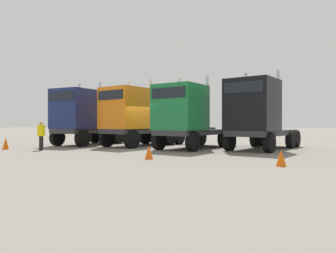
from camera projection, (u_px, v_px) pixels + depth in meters
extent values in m
plane|color=slate|center=(154.00, 149.00, 18.65)|extent=(200.00, 200.00, 0.00)
cube|color=#333338|center=(93.00, 131.00, 22.70)|extent=(2.55, 6.12, 0.30)
cube|color=navy|center=(75.00, 109.00, 21.12)|extent=(2.54, 2.59, 2.60)
cube|color=black|center=(61.00, 96.00, 20.01)|extent=(2.10, 0.16, 0.55)
cylinder|color=silver|center=(100.00, 105.00, 21.89)|extent=(0.19, 0.19, 3.20)
cylinder|color=silver|center=(79.00, 106.00, 22.78)|extent=(0.19, 0.19, 3.20)
cylinder|color=#333338|center=(105.00, 127.00, 23.86)|extent=(1.16, 1.16, 0.12)
cylinder|color=black|center=(82.00, 138.00, 20.15)|extent=(0.41, 1.10, 1.08)
cylinder|color=black|center=(57.00, 138.00, 21.18)|extent=(0.41, 1.10, 1.08)
cylinder|color=black|center=(118.00, 136.00, 23.42)|extent=(0.41, 1.10, 1.08)
cylinder|color=black|center=(95.00, 136.00, 24.45)|extent=(0.41, 1.10, 1.08)
cylinder|color=black|center=(127.00, 136.00, 24.40)|extent=(0.41, 1.10, 1.08)
cylinder|color=black|center=(104.00, 135.00, 25.42)|extent=(0.41, 1.10, 1.08)
cube|color=#333338|center=(144.00, 131.00, 21.38)|extent=(3.46, 6.34, 0.30)
cube|color=orange|center=(125.00, 108.00, 19.94)|extent=(2.87, 2.89, 2.56)
cube|color=black|center=(110.00, 95.00, 18.95)|extent=(2.06, 0.50, 0.55)
cylinder|color=silver|center=(151.00, 104.00, 20.45)|extent=(0.21, 0.21, 3.16)
cylinder|color=silver|center=(129.00, 105.00, 21.59)|extent=(0.21, 0.21, 3.16)
cylinder|color=#333338|center=(156.00, 127.00, 22.43)|extent=(1.31, 1.31, 0.12)
cylinder|color=black|center=(132.00, 139.00, 18.88)|extent=(0.58, 1.15, 1.10)
cylinder|color=black|center=(107.00, 138.00, 20.21)|extent=(0.58, 1.15, 1.10)
cylinder|color=black|center=(170.00, 137.00, 21.84)|extent=(0.58, 1.15, 1.10)
cylinder|color=black|center=(145.00, 136.00, 23.17)|extent=(0.58, 1.15, 1.10)
cylinder|color=black|center=(179.00, 137.00, 22.72)|extent=(0.58, 1.15, 1.10)
cylinder|color=black|center=(155.00, 136.00, 24.04)|extent=(0.58, 1.15, 1.10)
cube|color=#333338|center=(197.00, 132.00, 19.31)|extent=(3.21, 6.44, 0.30)
cube|color=#197238|center=(180.00, 108.00, 17.77)|extent=(2.78, 2.82, 2.51)
cube|color=black|center=(168.00, 93.00, 16.73)|extent=(2.08, 0.39, 0.55)
cylinder|color=silver|center=(207.00, 103.00, 18.37)|extent=(0.21, 0.21, 3.11)
cylinder|color=silver|center=(179.00, 104.00, 19.43)|extent=(0.21, 0.21, 3.11)
cylinder|color=#333338|center=(207.00, 128.00, 20.43)|extent=(1.27, 1.27, 0.12)
cylinder|color=black|center=(193.00, 142.00, 16.73)|extent=(0.53, 1.11, 1.07)
cylinder|color=black|center=(159.00, 140.00, 17.97)|extent=(0.53, 1.11, 1.07)
cylinder|color=black|center=(224.00, 139.00, 19.92)|extent=(0.53, 1.11, 1.07)
cylinder|color=black|center=(193.00, 138.00, 21.16)|extent=(0.53, 1.11, 1.07)
cylinder|color=black|center=(231.00, 138.00, 20.83)|extent=(0.53, 1.11, 1.07)
cylinder|color=black|center=(201.00, 137.00, 22.07)|extent=(0.53, 1.11, 1.07)
cube|color=#333338|center=(264.00, 133.00, 18.58)|extent=(3.42, 6.38, 0.30)
cube|color=black|center=(252.00, 105.00, 17.11)|extent=(2.86, 2.88, 2.75)
cube|color=black|center=(243.00, 87.00, 16.11)|extent=(2.06, 0.48, 0.55)
cylinder|color=silver|center=(278.00, 100.00, 17.64)|extent=(0.21, 0.21, 3.35)
cylinder|color=silver|center=(246.00, 102.00, 18.77)|extent=(0.21, 0.21, 3.35)
cylinder|color=#333338|center=(272.00, 129.00, 19.65)|extent=(1.31, 1.31, 0.12)
cylinder|color=black|center=(269.00, 143.00, 16.05)|extent=(0.56, 1.09, 1.04)
cylinder|color=black|center=(229.00, 141.00, 17.36)|extent=(0.56, 1.09, 1.04)
cylinder|color=black|center=(291.00, 140.00, 19.07)|extent=(0.56, 1.09, 1.04)
cylinder|color=black|center=(255.00, 139.00, 20.38)|extent=(0.56, 1.09, 1.04)
cylinder|color=black|center=(296.00, 139.00, 19.96)|extent=(0.56, 1.09, 1.04)
cylinder|color=black|center=(261.00, 138.00, 21.27)|extent=(0.56, 1.09, 1.04)
cylinder|color=black|center=(41.00, 143.00, 17.46)|extent=(0.22, 0.22, 0.79)
cylinder|color=black|center=(42.00, 143.00, 17.74)|extent=(0.22, 0.22, 0.79)
cylinder|color=yellow|center=(41.00, 130.00, 17.59)|extent=(0.55, 0.55, 0.62)
sphere|color=tan|center=(41.00, 123.00, 17.59)|extent=(0.21, 0.21, 0.21)
cone|color=#F2590C|center=(281.00, 158.00, 10.97)|extent=(0.36, 0.36, 0.57)
cone|color=#F2590C|center=(149.00, 152.00, 13.17)|extent=(0.36, 0.36, 0.57)
cone|color=#F2590C|center=(6.00, 143.00, 18.24)|extent=(0.36, 0.36, 0.67)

